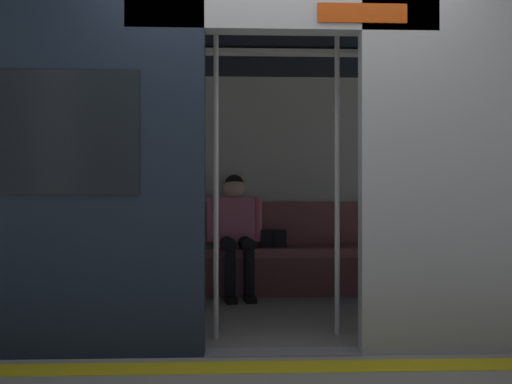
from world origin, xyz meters
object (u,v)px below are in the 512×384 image
handbag (273,238)px  train_car (262,129)px  bench_seat (264,258)px  person_seated (235,226)px  grab_pole_door (216,180)px  grab_pole_far (337,180)px  book (204,245)px

handbag → train_car: bearing=80.9°
bench_seat → person_seated: size_ratio=2.68×
bench_seat → person_seated: 0.44m
grab_pole_door → grab_pole_far: size_ratio=1.00×
book → bench_seat: bearing=168.3°
handbag → grab_pole_door: 1.98m
book → grab_pole_far: bearing=115.7°
bench_seat → grab_pole_door: bearing=76.4°
grab_pole_door → handbag: bearing=-106.1°
bench_seat → handbag: bearing=-152.3°
book → grab_pole_door: 1.96m
train_car → handbag: train_car is taller
handbag → bench_seat: bearing=27.7°
person_seated → grab_pole_far: bearing=113.4°
handbag → book: (0.70, -0.03, -0.07)m
train_car → bench_seat: bearing=-93.9°
person_seated → book: size_ratio=5.46×
person_seated → book: (0.32, -0.13, -0.20)m
train_car → person_seated: size_ratio=5.32×
train_car → grab_pole_door: size_ratio=2.89×
grab_pole_door → grab_pole_far: (-0.86, -0.08, 0.00)m
bench_seat → handbag: (-0.10, -0.05, 0.20)m
grab_pole_door → grab_pole_far: 0.87m
grab_pole_far → person_seated: bearing=-66.6°
book → grab_pole_far: 2.14m
train_car → book: (0.53, -1.07, -1.06)m
train_car → grab_pole_far: train_car is taller
train_car → bench_seat: (-0.07, -0.99, -1.18)m
handbag → grab_pole_far: grab_pole_far is taller
handbag → grab_pole_door: (0.53, 1.83, 0.55)m
bench_seat → person_seated: person_seated is taller
train_car → grab_pole_door: 0.97m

